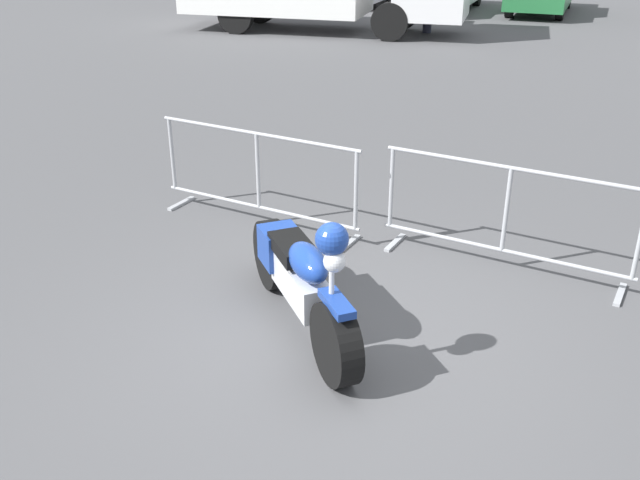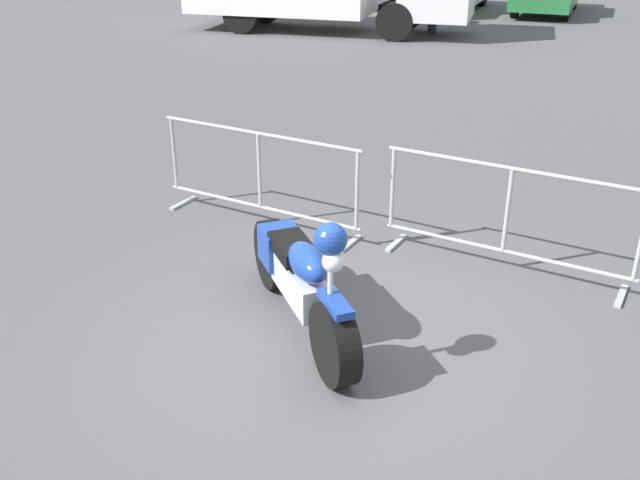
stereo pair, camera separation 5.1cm
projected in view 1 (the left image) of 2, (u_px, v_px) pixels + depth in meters
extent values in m
plane|color=#4C4C4F|center=(338.00, 345.00, 5.84)|extent=(120.00, 120.00, 0.00)
cylinder|color=black|center=(336.00, 343.00, 5.28)|extent=(0.59, 0.59, 0.65)
cylinder|color=black|center=(272.00, 254.00, 6.61)|extent=(0.59, 0.59, 0.65)
cube|color=silver|center=(301.00, 283.00, 5.90)|extent=(0.77, 0.78, 0.28)
ellipsoid|color=navy|center=(308.00, 262.00, 5.63)|extent=(0.59, 0.59, 0.26)
cube|color=black|center=(293.00, 248.00, 5.95)|extent=(0.57, 0.58, 0.12)
cube|color=navy|center=(281.00, 246.00, 6.30)|extent=(0.49, 0.49, 0.33)
cube|color=navy|center=(337.00, 303.00, 5.13)|extent=(0.39, 0.39, 0.06)
cylinder|color=silver|center=(332.00, 280.00, 5.16)|extent=(0.06, 0.06, 0.46)
sphere|color=silver|center=(334.00, 261.00, 5.04)|extent=(0.16, 0.16, 0.16)
sphere|color=navy|center=(332.00, 239.00, 5.02)|extent=(0.24, 0.24, 0.24)
cylinder|color=#9EA0A5|center=(256.00, 134.00, 7.58)|extent=(2.49, 0.28, 0.04)
cylinder|color=#9EA0A5|center=(259.00, 207.00, 7.95)|extent=(2.49, 0.28, 0.04)
cylinder|color=#9EA0A5|center=(172.00, 154.00, 8.29)|extent=(0.05, 0.05, 0.85)
cylinder|color=#9EA0A5|center=(258.00, 171.00, 7.77)|extent=(0.05, 0.05, 0.85)
cylinder|color=#9EA0A5|center=(356.00, 191.00, 7.24)|extent=(0.05, 0.05, 0.85)
cube|color=#9EA0A5|center=(181.00, 203.00, 8.52)|extent=(0.10, 0.44, 0.03)
cube|color=#9EA0A5|center=(349.00, 243.00, 7.53)|extent=(0.10, 0.44, 0.03)
cylinder|color=#9EA0A5|center=(512.00, 168.00, 6.61)|extent=(2.49, 0.28, 0.04)
cylinder|color=#9EA0A5|center=(502.00, 250.00, 6.97)|extent=(2.49, 0.28, 0.04)
cylinder|color=#9EA0A5|center=(391.00, 188.00, 7.32)|extent=(0.05, 0.05, 0.85)
cylinder|color=#9EA0A5|center=(506.00, 210.00, 6.79)|extent=(0.05, 0.05, 0.85)
cube|color=#9EA0A5|center=(395.00, 243.00, 7.55)|extent=(0.10, 0.44, 0.03)
cube|color=#9EA0A5|center=(620.00, 295.00, 6.56)|extent=(0.10, 0.44, 0.03)
cylinder|color=black|center=(402.00, 11.00, 19.91)|extent=(0.99, 0.42, 0.96)
cylinder|color=black|center=(390.00, 22.00, 18.23)|extent=(0.99, 0.42, 0.96)
cylinder|color=black|center=(260.00, 6.00, 20.92)|extent=(0.99, 0.42, 0.96)
cylinder|color=black|center=(236.00, 15.00, 19.24)|extent=(0.99, 0.42, 0.96)
cylinder|color=black|center=(376.00, 0.00, 23.60)|extent=(0.24, 0.63, 0.62)
cylinder|color=black|center=(414.00, 4.00, 22.60)|extent=(0.25, 0.66, 0.65)
cylinder|color=black|center=(461.00, 6.00, 22.10)|extent=(0.25, 0.66, 0.65)
cylinder|color=black|center=(510.00, 7.00, 21.95)|extent=(0.25, 0.66, 0.65)
cylinder|color=black|center=(560.00, 9.00, 21.45)|extent=(0.25, 0.66, 0.65)
cylinder|color=#262838|center=(428.00, 17.00, 19.41)|extent=(0.34, 0.34, 0.85)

